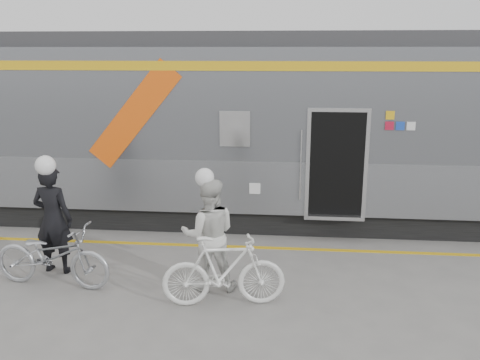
# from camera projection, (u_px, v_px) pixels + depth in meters

# --- Properties ---
(ground) EXTENTS (90.00, 90.00, 0.00)m
(ground) POSITION_uv_depth(u_px,v_px,m) (186.00, 297.00, 7.93)
(ground) COLOR slate
(ground) RESTS_ON ground
(train) EXTENTS (24.00, 3.17, 4.10)m
(train) POSITION_uv_depth(u_px,v_px,m) (233.00, 127.00, 11.43)
(train) COLOR black
(train) RESTS_ON ground
(safety_strip) EXTENTS (24.00, 0.12, 0.01)m
(safety_strip) POSITION_uv_depth(u_px,v_px,m) (207.00, 246.00, 10.00)
(safety_strip) COLOR gold
(safety_strip) RESTS_ON ground
(man) EXTENTS (0.74, 0.53, 1.90)m
(man) POSITION_uv_depth(u_px,v_px,m) (53.00, 219.00, 8.64)
(man) COLOR black
(man) RESTS_ON ground
(bicycle_left) EXTENTS (2.06, 0.91, 1.05)m
(bicycle_left) POSITION_uv_depth(u_px,v_px,m) (52.00, 256.00, 8.20)
(bicycle_left) COLOR #A7A9AE
(bicycle_left) RESTS_ON ground
(woman) EXTENTS (0.99, 0.82, 1.83)m
(woman) POSITION_uv_depth(u_px,v_px,m) (209.00, 235.00, 8.02)
(woman) COLOR silver
(woman) RESTS_ON ground
(bicycle_right) EXTENTS (1.90, 0.80, 1.11)m
(bicycle_right) POSITION_uv_depth(u_px,v_px,m) (224.00, 271.00, 7.55)
(bicycle_right) COLOR white
(bicycle_right) RESTS_ON ground
(helmet_man) EXTENTS (0.33, 0.33, 0.33)m
(helmet_man) POSITION_uv_depth(u_px,v_px,m) (47.00, 155.00, 8.36)
(helmet_man) COLOR white
(helmet_man) RESTS_ON man
(helmet_woman) EXTENTS (0.29, 0.29, 0.29)m
(helmet_woman) POSITION_uv_depth(u_px,v_px,m) (208.00, 169.00, 7.76)
(helmet_woman) COLOR white
(helmet_woman) RESTS_ON woman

